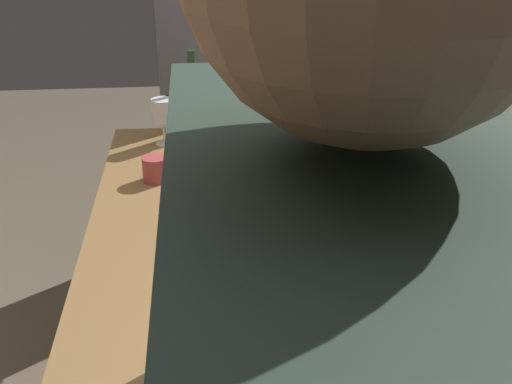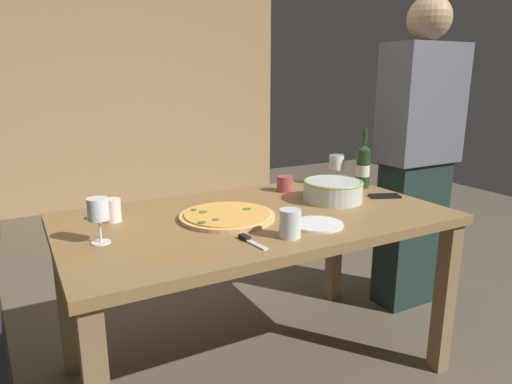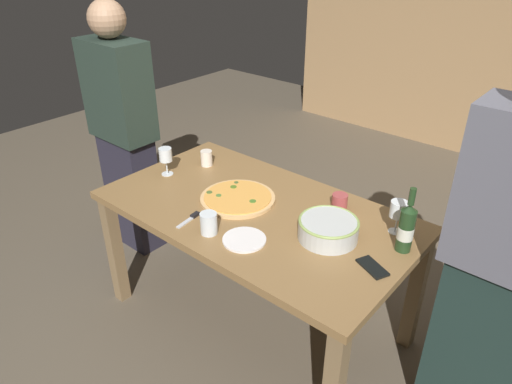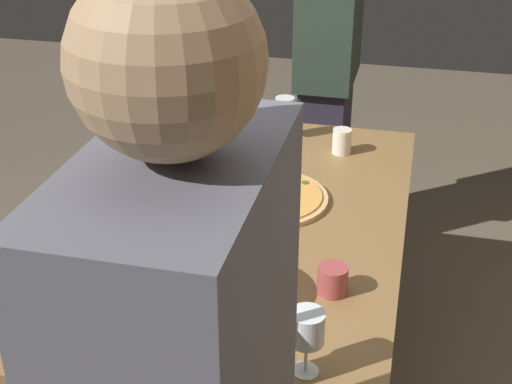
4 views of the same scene
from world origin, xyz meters
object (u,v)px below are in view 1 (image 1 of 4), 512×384
at_px(pizza_knife, 376,252).
at_px(cup_amber, 372,207).
at_px(cup_ceramic, 155,169).
at_px(cup_spare, 182,347).
at_px(wine_glass_by_bottle, 315,339).
at_px(wine_glass_near_pizza, 163,111).
at_px(wine_bottle, 193,104).
at_px(side_plate, 336,197).
at_px(serving_bowl, 238,150).
at_px(dining_table, 256,254).
at_px(cell_phone, 251,135).
at_px(pizza, 259,246).
at_px(person_host, 191,73).

bearing_deg(pizza_knife, cup_amber, -9.58).
height_order(cup_ceramic, cup_spare, cup_spare).
relative_size(wine_glass_by_bottle, cup_amber, 1.56).
xyz_separation_m(wine_glass_near_pizza, cup_spare, (-1.18, -0.07, -0.07)).
xyz_separation_m(wine_bottle, cup_spare, (-1.27, 0.03, -0.07)).
distance_m(cup_amber, side_plate, 0.18).
bearing_deg(wine_glass_near_pizza, wine_bottle, -50.47).
distance_m(serving_bowl, pizza_knife, 0.67).
relative_size(side_plate, pizza_knife, 1.30).
bearing_deg(wine_glass_by_bottle, cup_amber, -23.45).
bearing_deg(pizza_knife, wine_glass_near_pizza, 33.86).
bearing_deg(cup_ceramic, pizza_knife, -131.58).
distance_m(dining_table, cell_phone, 0.69).
bearing_deg(cup_ceramic, cup_spare, -174.25).
relative_size(wine_bottle, cup_spare, 3.33).
distance_m(cell_phone, pizza_knife, 0.89).
bearing_deg(pizza, person_host, 7.13).
distance_m(wine_bottle, person_host, 0.40).
xyz_separation_m(pizza, serving_bowl, (0.55, 0.01, 0.04)).
xyz_separation_m(cell_phone, person_host, (0.44, 0.21, 0.12)).
xyz_separation_m(wine_bottle, wine_glass_near_pizza, (-0.09, 0.11, 0.00)).
height_order(dining_table, cell_phone, cell_phone).
height_order(serving_bowl, cup_ceramic, serving_bowl).
relative_size(wine_glass_near_pizza, cup_amber, 1.56).
bearing_deg(cup_spare, side_plate, -32.39).
xyz_separation_m(dining_table, cup_amber, (-0.03, -0.31, 0.15)).
bearing_deg(serving_bowl, cup_amber, -143.98).
xyz_separation_m(serving_bowl, person_host, (0.70, 0.15, 0.07)).
height_order(pizza, cup_ceramic, cup_ceramic).
xyz_separation_m(pizza, wine_glass_near_pizza, (0.76, 0.26, 0.11)).
bearing_deg(wine_bottle, cup_ceramic, 163.05).
relative_size(wine_glass_by_bottle, side_plate, 0.81).
relative_size(serving_bowl, cup_spare, 2.99).
height_order(serving_bowl, side_plate, serving_bowl).
bearing_deg(cup_spare, pizza_knife, -51.72).
bearing_deg(cup_ceramic, serving_bowl, -69.12).
bearing_deg(person_host, cup_amber, 14.02).
bearing_deg(pizza_knife, person_host, 18.87).
bearing_deg(serving_bowl, cup_ceramic, 110.88).
distance_m(cup_amber, cup_spare, 0.72).
bearing_deg(person_host, cup_spare, -9.28).
bearing_deg(cell_phone, wine_glass_near_pizza, -146.80).
xyz_separation_m(side_plate, pizza_knife, (-0.32, -0.03, 0.00)).
height_order(cup_spare, cell_phone, cup_spare).
bearing_deg(wine_glass_near_pizza, side_plate, -133.86).
bearing_deg(wine_glass_by_bottle, wine_bottle, 8.24).
height_order(wine_bottle, pizza_knife, wine_bottle).
height_order(side_plate, cell_phone, same).
distance_m(wine_bottle, cup_spare, 1.27).
bearing_deg(side_plate, person_host, 22.77).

